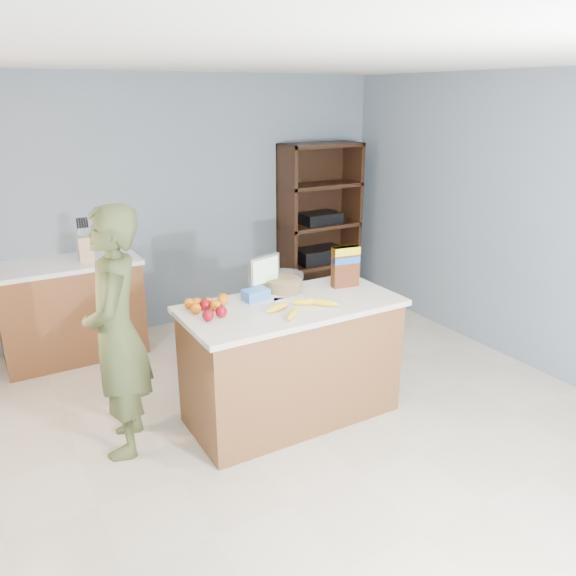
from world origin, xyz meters
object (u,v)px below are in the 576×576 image
shelving_unit (317,227)px  person (117,334)px  counter_peninsula (291,365)px  cereal_box (346,264)px  tv (264,272)px

shelving_unit → person: shelving_unit is taller
counter_peninsula → shelving_unit: 2.61m
shelving_unit → cereal_box: (-1.01, -1.93, 0.22)m
person → cereal_box: bearing=105.8°
tv → shelving_unit: bearing=47.4°
shelving_unit → tv: shelving_unit is taller
counter_peninsula → shelving_unit: size_ratio=0.87×
shelving_unit → person: (-2.72, -1.81, -0.03)m
person → tv: bearing=113.4°
counter_peninsula → tv: size_ratio=5.53×
shelving_unit → tv: size_ratio=6.38×
counter_peninsula → person: size_ratio=0.93×
counter_peninsula → tv: (-0.05, 0.31, 0.64)m
tv → cereal_box: (0.60, -0.19, 0.02)m
tv → cereal_box: size_ratio=0.90×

